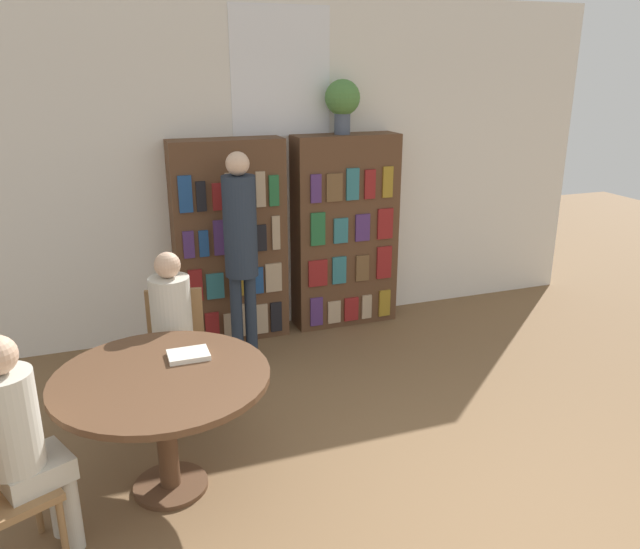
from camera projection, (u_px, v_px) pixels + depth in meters
name	position (u px, v px, depth m)	size (l,w,h in m)	color
wall_back	(282.00, 169.00, 5.72)	(6.40, 0.07, 3.00)	silver
bookshelf_left	(230.00, 243.00, 5.56)	(0.99, 0.34, 1.82)	brown
bookshelf_right	(345.00, 232.00, 5.92)	(0.99, 0.34, 1.82)	brown
flower_vase	(343.00, 100.00, 5.53)	(0.31, 0.31, 0.48)	#475166
reading_table	(163.00, 394.00, 3.54)	(1.23, 1.23, 0.76)	brown
chair_left_side	(176.00, 346.00, 4.47)	(0.47, 0.47, 0.89)	olive
seated_reader_left	(172.00, 329.00, 4.24)	(0.33, 0.40, 1.23)	beige
seated_reader_right	(20.00, 436.00, 3.00)	(0.42, 0.39, 1.25)	beige
librarian_standing	(241.00, 238.00, 5.06)	(0.27, 0.54, 1.77)	#232D3D
open_book_on_table	(188.00, 355.00, 3.70)	(0.24, 0.18, 0.03)	silver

